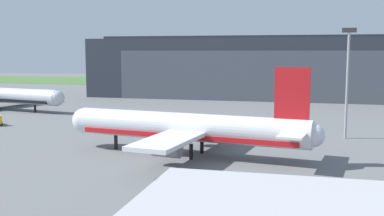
# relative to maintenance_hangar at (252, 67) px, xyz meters

# --- Properties ---
(ground_plane) EXTENTS (440.00, 440.00, 0.00)m
(ground_plane) POSITION_rel_maintenance_hangar_xyz_m (-3.25, -92.42, -9.81)
(ground_plane) COLOR slate
(grass_field_strip) EXTENTS (440.00, 56.00, 0.08)m
(grass_field_strip) POSITION_rel_maintenance_hangar_xyz_m (-3.25, 63.06, -9.77)
(grass_field_strip) COLOR #487135
(grass_field_strip) RESTS_ON ground_plane
(maintenance_hangar) EXTENTS (105.96, 38.36, 20.55)m
(maintenance_hangar) POSITION_rel_maintenance_hangar_xyz_m (0.00, 0.00, 0.00)
(maintenance_hangar) COLOR #2D333D
(maintenance_hangar) RESTS_ON ground_plane
(airliner_near_left) EXTENTS (39.16, 30.64, 13.20)m
(airliner_near_left) POSITION_rel_maintenance_hangar_xyz_m (1.62, -95.70, -5.74)
(airliner_near_left) COLOR silver
(airliner_near_left) RESTS_ON ground_plane
(apron_light_mast) EXTENTS (2.40, 0.50, 19.29)m
(apron_light_mast) POSITION_rel_maintenance_hangar_xyz_m (25.35, -75.82, 1.47)
(apron_light_mast) COLOR #99999E
(apron_light_mast) RESTS_ON ground_plane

